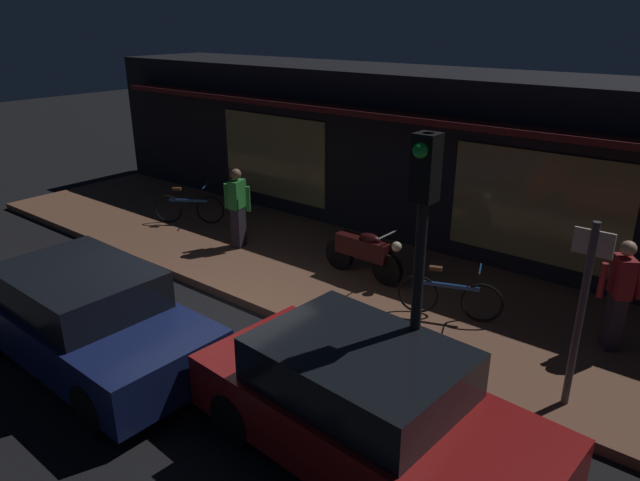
# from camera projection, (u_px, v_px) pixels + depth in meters

# --- Properties ---
(ground_plane) EXTENTS (60.00, 60.00, 0.00)m
(ground_plane) POSITION_uv_depth(u_px,v_px,m) (209.00, 335.00, 9.07)
(ground_plane) COLOR black
(sidewalk_slab) EXTENTS (18.00, 4.00, 0.15)m
(sidewalk_slab) POSITION_uv_depth(u_px,v_px,m) (327.00, 270.00, 11.23)
(sidewalk_slab) COLOR brown
(sidewalk_slab) RESTS_ON ground_plane
(storefront_building) EXTENTS (18.00, 3.30, 3.60)m
(storefront_building) POSITION_uv_depth(u_px,v_px,m) (419.00, 153.00, 13.07)
(storefront_building) COLOR black
(storefront_building) RESTS_ON ground_plane
(motorcycle) EXTENTS (1.70, 0.55, 0.97)m
(motorcycle) POSITION_uv_depth(u_px,v_px,m) (364.00, 252.00, 10.59)
(motorcycle) COLOR black
(motorcycle) RESTS_ON sidewalk_slab
(bicycle_parked) EXTENTS (1.57, 0.66, 0.91)m
(bicycle_parked) POSITION_uv_depth(u_px,v_px,m) (449.00, 297.00, 9.19)
(bicycle_parked) COLOR black
(bicycle_parked) RESTS_ON sidewalk_slab
(bicycle_extra) EXTENTS (1.40, 0.97, 0.91)m
(bicycle_extra) POSITION_uv_depth(u_px,v_px,m) (189.00, 208.00, 13.46)
(bicycle_extra) COLOR black
(bicycle_extra) RESTS_ON sidewalk_slab
(person_photographer) EXTENTS (0.61, 0.42, 1.67)m
(person_photographer) POSITION_uv_depth(u_px,v_px,m) (238.00, 206.00, 11.89)
(person_photographer) COLOR #28232D
(person_photographer) RESTS_ON sidewalk_slab
(person_bystander) EXTENTS (0.56, 0.44, 1.67)m
(person_bystander) POSITION_uv_depth(u_px,v_px,m) (619.00, 293.00, 8.14)
(person_bystander) COLOR #28232D
(person_bystander) RESTS_ON sidewalk_slab
(sign_post) EXTENTS (0.44, 0.09, 2.40)m
(sign_post) POSITION_uv_depth(u_px,v_px,m) (582.00, 306.00, 6.76)
(sign_post) COLOR #47474C
(sign_post) RESTS_ON sidewalk_slab
(traffic_light_pole) EXTENTS (0.24, 0.33, 3.60)m
(traffic_light_pole) POSITION_uv_depth(u_px,v_px,m) (421.00, 240.00, 6.07)
(traffic_light_pole) COLOR black
(traffic_light_pole) RESTS_ON ground_plane
(parked_car_near) EXTENTS (4.14, 1.85, 1.42)m
(parked_car_near) POSITION_uv_depth(u_px,v_px,m) (87.00, 317.00, 8.16)
(parked_car_near) COLOR black
(parked_car_near) RESTS_ON ground_plane
(parked_car_far) EXTENTS (4.21, 2.03, 1.42)m
(parked_car_far) POSITION_uv_depth(u_px,v_px,m) (365.00, 406.00, 6.30)
(parked_car_far) COLOR black
(parked_car_far) RESTS_ON ground_plane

